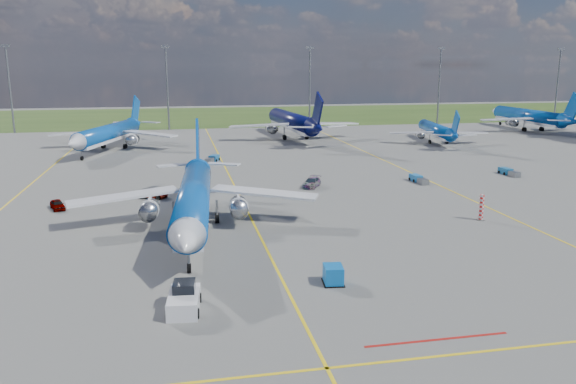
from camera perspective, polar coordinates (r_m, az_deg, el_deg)
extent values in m
plane|color=#5C5C5A|center=(52.73, -1.76, -6.66)|extent=(400.00, 400.00, 0.00)
cube|color=#2D4719|center=(199.98, -9.00, 7.61)|extent=(400.00, 80.00, 0.01)
cube|color=yellow|center=(81.38, -5.28, 0.29)|extent=(0.25, 160.00, 0.02)
cube|color=yellow|center=(34.91, 3.98, -17.42)|extent=(60.00, 0.25, 0.02)
cube|color=yellow|center=(93.35, -24.61, 0.79)|extent=(0.25, 120.00, 0.02)
cube|color=yellow|center=(98.46, 11.71, 2.26)|extent=(0.25, 120.00, 0.02)
cube|color=#A5140F|center=(39.16, 14.91, -14.30)|extent=(10.00, 0.25, 0.02)
cylinder|color=slate|center=(164.59, -26.39, 9.21)|extent=(0.50, 0.50, 22.00)
cube|color=slate|center=(164.52, -26.79, 13.13)|extent=(2.20, 0.50, 0.80)
cylinder|color=slate|center=(159.19, -12.15, 10.16)|extent=(0.50, 0.50, 22.00)
cube|color=slate|center=(159.13, -12.35, 14.22)|extent=(2.20, 0.50, 0.80)
cylinder|color=slate|center=(163.69, 2.22, 10.50)|extent=(0.50, 0.50, 22.00)
cube|color=slate|center=(163.63, 2.26, 14.45)|extent=(2.20, 0.50, 0.80)
cylinder|color=slate|center=(177.34, 15.10, 10.25)|extent=(0.50, 0.50, 22.00)
cube|color=slate|center=(177.28, 15.32, 13.90)|extent=(2.20, 0.50, 0.80)
cylinder|color=slate|center=(198.24, 25.68, 9.67)|extent=(0.50, 0.50, 22.00)
cube|color=slate|center=(198.19, 26.00, 12.92)|extent=(2.20, 0.50, 0.80)
cylinder|color=red|center=(68.40, 19.04, -1.49)|extent=(0.50, 0.50, 3.00)
cube|color=silver|center=(42.40, -10.52, -10.94)|extent=(2.59, 4.37, 1.29)
cube|color=black|center=(42.60, -10.50, -9.52)|extent=(1.76, 1.94, 0.89)
cube|color=slate|center=(44.80, -10.24, -9.73)|extent=(0.49, 2.40, 0.20)
cube|color=#0D61B6|center=(46.63, 4.62, -8.37)|extent=(1.71, 2.04, 1.51)
imported|color=#999999|center=(75.31, -22.38, -1.19)|extent=(2.57, 3.84, 1.21)
imported|color=#999999|center=(77.71, -13.61, -0.18)|extent=(4.69, 3.44, 1.18)
imported|color=#999999|center=(82.49, 2.44, 0.98)|extent=(3.92, 5.04, 1.36)
cube|color=#1C66A9|center=(88.82, 12.85, 1.40)|extent=(1.38, 2.41, 1.00)
cube|color=slate|center=(86.78, 13.54, 1.04)|extent=(1.17, 1.86, 0.82)
cube|color=#185B94|center=(105.89, -7.51, 3.44)|extent=(2.27, 2.88, 1.08)
cube|color=slate|center=(103.54, -7.98, 3.16)|extent=(1.86, 2.27, 0.88)
cube|color=#165888|center=(98.96, 21.21, 2.00)|extent=(1.41, 2.46, 1.01)
cube|color=slate|center=(97.07, 22.01, 1.69)|extent=(1.20, 1.90, 0.83)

